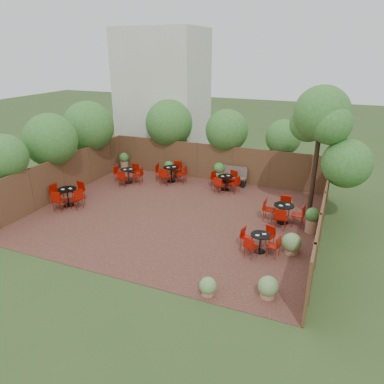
% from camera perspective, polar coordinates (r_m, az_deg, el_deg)
% --- Properties ---
extents(ground, '(80.00, 80.00, 0.00)m').
position_cam_1_polar(ground, '(15.97, -2.63, -3.65)').
color(ground, '#354F23').
rests_on(ground, ground).
extents(courtyard_paving, '(12.00, 10.00, 0.02)m').
position_cam_1_polar(courtyard_paving, '(15.96, -2.64, -3.62)').
color(courtyard_paving, '#3B1C18').
rests_on(courtyard_paving, ground).
extents(fence_back, '(12.00, 0.08, 2.00)m').
position_cam_1_polar(fence_back, '(19.94, 3.42, 4.64)').
color(fence_back, '#50361D').
rests_on(fence_back, ground).
extents(fence_left, '(0.08, 10.00, 2.00)m').
position_cam_1_polar(fence_left, '(18.78, -19.53, 2.32)').
color(fence_left, '#50361D').
rests_on(fence_left, ground).
extents(fence_right, '(0.08, 10.00, 2.00)m').
position_cam_1_polar(fence_right, '(14.28, 19.73, -3.75)').
color(fence_right, '#50361D').
rests_on(fence_right, ground).
extents(neighbour_building, '(5.00, 4.00, 8.00)m').
position_cam_1_polar(neighbour_building, '(23.78, -4.54, 14.76)').
color(neighbour_building, beige).
rests_on(neighbour_building, ground).
extents(overhang_foliage, '(15.57, 10.51, 2.77)m').
position_cam_1_polar(overhang_foliage, '(19.03, -7.29, 9.07)').
color(overhang_foliage, '#306B22').
rests_on(overhang_foliage, ground).
extents(courtyard_tree, '(2.50, 2.40, 5.49)m').
position_cam_1_polar(courtyard_tree, '(15.76, 19.62, 10.87)').
color(courtyard_tree, black).
rests_on(courtyard_tree, courtyard_paving).
extents(park_bench_left, '(1.45, 0.49, 0.89)m').
position_cam_1_polar(park_bench_left, '(19.41, 6.48, 2.43)').
color(park_bench_left, brown).
rests_on(park_bench_left, courtyard_paving).
extents(park_bench_right, '(1.64, 0.59, 1.00)m').
position_cam_1_polar(park_bench_right, '(19.43, 6.16, 2.65)').
color(park_bench_right, brown).
rests_on(park_bench_right, courtyard_paving).
extents(bistro_tables, '(11.16, 7.04, 0.96)m').
position_cam_1_polar(bistro_tables, '(17.28, -2.14, 0.11)').
color(bistro_tables, black).
rests_on(bistro_tables, courtyard_paving).
extents(planters, '(11.70, 4.66, 1.11)m').
position_cam_1_polar(planters, '(18.94, 0.92, 2.43)').
color(planters, '#9B6D4D').
rests_on(planters, courtyard_paving).
extents(low_shrubs, '(2.52, 3.96, 0.75)m').
position_cam_1_polar(low_shrubs, '(12.16, 12.08, -11.03)').
color(low_shrubs, '#9B6D4D').
rests_on(low_shrubs, courtyard_paving).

